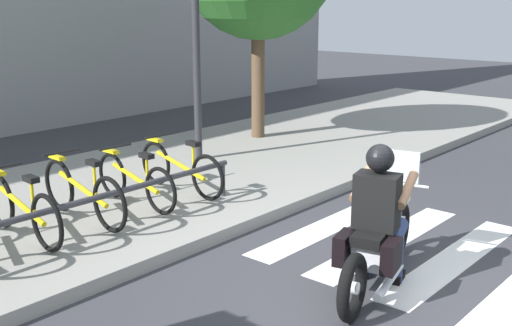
{
  "coord_description": "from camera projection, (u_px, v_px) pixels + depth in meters",
  "views": [
    {
      "loc": [
        -4.9,
        -2.47,
        2.68
      ],
      "look_at": [
        0.56,
        2.26,
        0.8
      ],
      "focal_mm": 44.0,
      "sensor_mm": 36.0,
      "label": 1
    }
  ],
  "objects": [
    {
      "name": "bicycle_4",
      "position": [
        135.0,
        180.0,
        7.9
      ],
      "size": [
        0.48,
        1.62,
        0.72
      ],
      "color": "black",
      "rests_on": "sidewalk"
    },
    {
      "name": "street_lamp",
      "position": [
        196.0,
        23.0,
        9.79
      ],
      "size": [
        0.28,
        0.28,
        3.8
      ],
      "color": "#2D2D33",
      "rests_on": "ground"
    },
    {
      "name": "crosswalk_stripe_3",
      "position": [
        388.0,
        241.0,
        7.19
      ],
      "size": [
        2.8,
        0.4,
        0.01
      ],
      "primitive_type": "cube",
      "color": "white",
      "rests_on": "ground"
    },
    {
      "name": "rider",
      "position": [
        379.0,
        207.0,
        5.84
      ],
      "size": [
        0.71,
        0.64,
        1.42
      ],
      "color": "black",
      "rests_on": "ground"
    },
    {
      "name": "ground_plane",
      "position": [
        401.0,
        298.0,
        5.82
      ],
      "size": [
        48.0,
        48.0,
        0.0
      ],
      "primitive_type": "plane",
      "color": "#38383D"
    },
    {
      "name": "crosswalk_stripe_4",
      "position": [
        330.0,
        225.0,
        7.7
      ],
      "size": [
        2.8,
        0.4,
        0.01
      ],
      "primitive_type": "cube",
      "color": "white",
      "rests_on": "ground"
    },
    {
      "name": "motorcycle",
      "position": [
        380.0,
        240.0,
        6.0
      ],
      "size": [
        2.14,
        0.86,
        1.2
      ],
      "color": "black",
      "rests_on": "ground"
    },
    {
      "name": "sidewalk",
      "position": [
        111.0,
        196.0,
        8.6
      ],
      "size": [
        24.0,
        4.4,
        0.15
      ],
      "primitive_type": "cube",
      "color": "gray",
      "rests_on": "ground"
    },
    {
      "name": "crosswalk_stripe_2",
      "position": [
        455.0,
        259.0,
        6.69
      ],
      "size": [
        2.8,
        0.4,
        0.01
      ],
      "primitive_type": "cube",
      "color": "white",
      "rests_on": "ground"
    },
    {
      "name": "bicycle_5",
      "position": [
        180.0,
        168.0,
        8.46
      ],
      "size": [
        0.48,
        1.7,
        0.74
      ],
      "color": "black",
      "rests_on": "sidewalk"
    },
    {
      "name": "bike_rack",
      "position": [
        82.0,
        205.0,
        6.68
      ],
      "size": [
        4.44,
        0.07,
        0.49
      ],
      "color": "#333338",
      "rests_on": "sidewalk"
    },
    {
      "name": "bicycle_2",
      "position": [
        22.0,
        209.0,
        6.77
      ],
      "size": [
        0.48,
        1.69,
        0.76
      ],
      "color": "black",
      "rests_on": "sidewalk"
    },
    {
      "name": "bicycle_3",
      "position": [
        83.0,
        192.0,
        7.33
      ],
      "size": [
        0.48,
        1.75,
        0.79
      ],
      "color": "black",
      "rests_on": "sidewalk"
    }
  ]
}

